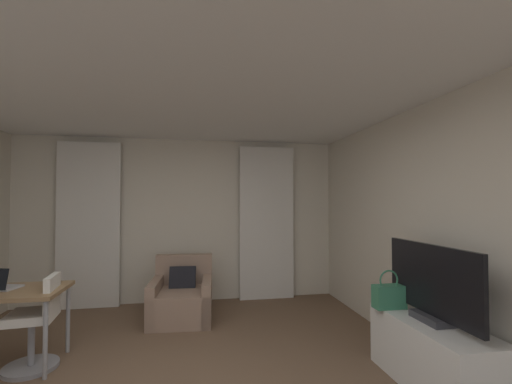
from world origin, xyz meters
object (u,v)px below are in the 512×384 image
(tv_console, at_px, (433,355))
(tv_flatscreen, at_px, (431,285))
(desk_chair, at_px, (36,327))
(handbag_primary, at_px, (389,296))
(armchair, at_px, (182,299))

(tv_console, xyz_separation_m, tv_flatscreen, (0.00, 0.01, 0.60))
(desk_chair, xyz_separation_m, tv_console, (3.51, -0.99, -0.11))
(tv_console, bearing_deg, handbag_primary, 110.76)
(tv_flatscreen, xyz_separation_m, handbag_primary, (-0.15, 0.40, -0.20))
(tv_console, height_order, handbag_primary, handbag_primary)
(armchair, relative_size, tv_console, 0.78)
(desk_chair, distance_m, tv_console, 3.65)
(tv_flatscreen, distance_m, handbag_primary, 0.47)
(handbag_primary, bearing_deg, desk_chair, 170.14)
(armchair, height_order, handbag_primary, handbag_primary)
(desk_chair, height_order, tv_flatscreen, tv_flatscreen)
(armchair, distance_m, handbag_primary, 2.70)
(tv_console, xyz_separation_m, handbag_primary, (-0.15, 0.41, 0.40))
(armchair, bearing_deg, tv_flatscreen, -44.28)
(handbag_primary, bearing_deg, tv_console, -69.24)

